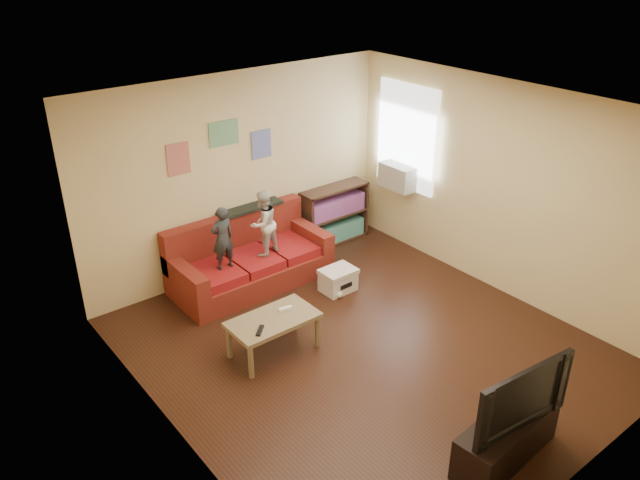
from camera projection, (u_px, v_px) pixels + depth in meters
room_shell at (368, 241)px, 6.44m from camera, size 4.52×5.02×2.72m
sofa at (248, 261)px, 8.24m from camera, size 2.08×0.96×0.92m
child_a at (222, 238)px, 7.63m from camera, size 0.30×0.20×0.82m
child_b at (263, 223)px, 7.95m from camera, size 0.49×0.42×0.87m
coffee_table at (273, 323)px, 6.81m from camera, size 0.98×0.54×0.44m
remote at (260, 331)px, 6.56m from camera, size 0.17×0.17×0.02m
game_controller at (285, 309)px, 6.93m from camera, size 0.16×0.07×0.03m
bookshelf at (334, 217)px, 9.29m from camera, size 1.09×0.33×0.87m
window at (406, 137)px, 8.70m from camera, size 0.04×1.08×1.48m
ac_unit at (398, 177)px, 8.88m from camera, size 0.28×0.55×0.35m
artwork_left at (178, 159)px, 7.53m from camera, size 0.30×0.01×0.40m
artwork_center at (224, 133)px, 7.80m from camera, size 0.42×0.01×0.32m
artwork_right at (261, 144)px, 8.22m from camera, size 0.30×0.01×0.38m
file_box at (338, 280)px, 8.10m from camera, size 0.45×0.34×0.31m
tv_stand at (506, 439)px, 5.49m from camera, size 1.16×0.46×0.43m
television at (514, 392)px, 5.26m from camera, size 1.08×0.25×0.62m
tissue at (339, 295)px, 7.98m from camera, size 0.10×0.10×0.09m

